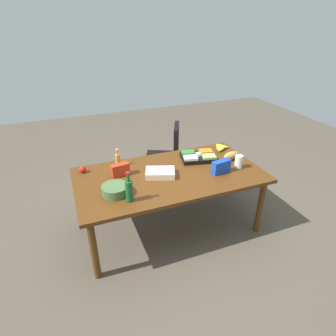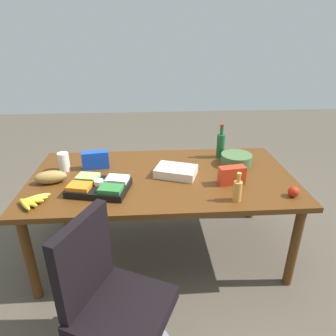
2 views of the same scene
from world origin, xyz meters
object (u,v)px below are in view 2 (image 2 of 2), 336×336
sheet_cake (176,172)px  bread_loaf (51,177)px  apple_red (293,192)px  wine_bottle (221,145)px  banana_bunch (32,201)px  chip_bag_blue (96,160)px  veggie_tray (99,186)px  office_chair (115,315)px  dressing_bottle (237,190)px  salad_bowl (236,159)px  conference_table (162,183)px  mayo_jar (64,162)px  chip_bag_red (232,175)px

sheet_cake → bread_loaf: 0.97m
apple_red → wine_bottle: (-0.36, 0.74, 0.08)m
banana_bunch → chip_bag_blue: bearing=57.9°
veggie_tray → banana_bunch: 0.46m
office_chair → sheet_cake: (0.43, 0.97, 0.42)m
banana_bunch → dressing_bottle: 1.40m
salad_bowl → apple_red: salad_bowl is taller
veggie_tray → bread_loaf: size_ratio=1.98×
apple_red → conference_table: bearing=156.7°
office_chair → chip_bag_blue: bearing=101.6°
banana_bunch → wine_bottle: size_ratio=0.72×
mayo_jar → bread_loaf: bearing=-102.5°
conference_table → banana_bunch: (-0.90, -0.37, 0.09)m
sheet_cake → wine_bottle: (0.44, 0.36, 0.09)m
conference_table → salad_bowl: salad_bowl is taller
conference_table → office_chair: bearing=-107.9°
veggie_tray → banana_bunch: size_ratio=2.10×
chip_bag_red → apple_red: chip_bag_red is taller
salad_bowl → wine_bottle: 0.21m
bread_loaf → wine_bottle: bearing=16.5°
conference_table → veggie_tray: (-0.47, -0.22, 0.11)m
mayo_jar → conference_table: bearing=-10.8°
conference_table → dressing_bottle: 0.67m
veggie_tray → conference_table: bearing=24.7°
bread_loaf → wine_bottle: wine_bottle is taller
chip_bag_blue → veggie_tray: bearing=-78.3°
dressing_bottle → wine_bottle: 0.77m
conference_table → chip_bag_blue: 0.60m
chip_bag_red → dressing_bottle: dressing_bottle is taller
salad_bowl → dressing_bottle: 0.62m
veggie_tray → apple_red: size_ratio=6.26×
apple_red → banana_bunch: bearing=179.3°
dressing_bottle → banana_bunch: bearing=178.1°
wine_bottle → chip_bag_red: bearing=-93.3°
chip_bag_blue → bread_loaf: bearing=-140.3°
sheet_cake → bread_loaf: size_ratio=1.33×
veggie_tray → bread_loaf: 0.41m
veggie_tray → mayo_jar: mayo_jar is taller
chip_bag_red → veggie_tray: chip_bag_red is taller
veggie_tray → dressing_bottle: dressing_bottle is taller
chip_bag_red → salad_bowl: chip_bag_red is taller
bread_loaf → apple_red: bearing=-10.4°
conference_table → veggie_tray: veggie_tray is taller
mayo_jar → banana_bunch: size_ratio=0.69×
conference_table → veggie_tray: size_ratio=4.42×
sheet_cake → mayo_jar: bearing=170.3°
salad_bowl → veggie_tray: bearing=-160.7°
chip_bag_red → sheet_cake: size_ratio=0.62×
veggie_tray → apple_red: veggie_tray is taller
sheet_cake → salad_bowl: 0.57m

